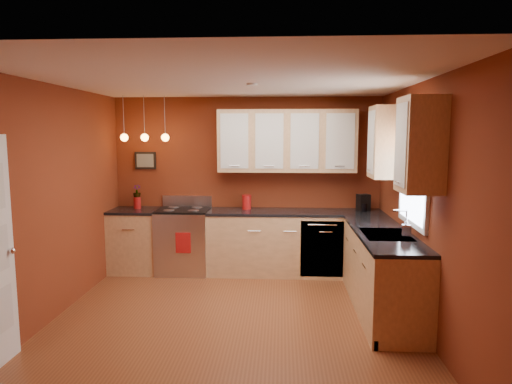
# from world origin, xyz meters

# --- Properties ---
(floor) EXTENTS (4.20, 4.20, 0.00)m
(floor) POSITION_xyz_m (0.00, 0.00, 0.00)
(floor) COLOR brown
(floor) RESTS_ON ground
(ceiling) EXTENTS (4.00, 4.20, 0.02)m
(ceiling) POSITION_xyz_m (0.00, 0.00, 2.60)
(ceiling) COLOR silver
(ceiling) RESTS_ON wall_back
(wall_back) EXTENTS (4.00, 0.02, 2.60)m
(wall_back) POSITION_xyz_m (0.00, 2.10, 1.30)
(wall_back) COLOR maroon
(wall_back) RESTS_ON floor
(wall_front) EXTENTS (4.00, 0.02, 2.60)m
(wall_front) POSITION_xyz_m (0.00, -2.10, 1.30)
(wall_front) COLOR maroon
(wall_front) RESTS_ON floor
(wall_left) EXTENTS (0.02, 4.20, 2.60)m
(wall_left) POSITION_xyz_m (-2.00, 0.00, 1.30)
(wall_left) COLOR maroon
(wall_left) RESTS_ON floor
(wall_right) EXTENTS (0.02, 4.20, 2.60)m
(wall_right) POSITION_xyz_m (2.00, 0.00, 1.30)
(wall_right) COLOR maroon
(wall_right) RESTS_ON floor
(base_cabinets_back_left) EXTENTS (0.70, 0.60, 0.90)m
(base_cabinets_back_left) POSITION_xyz_m (-1.65, 1.80, 0.45)
(base_cabinets_back_left) COLOR #DEAC77
(base_cabinets_back_left) RESTS_ON floor
(base_cabinets_back_right) EXTENTS (2.54, 0.60, 0.90)m
(base_cabinets_back_right) POSITION_xyz_m (0.73, 1.80, 0.45)
(base_cabinets_back_right) COLOR #DEAC77
(base_cabinets_back_right) RESTS_ON floor
(base_cabinets_right) EXTENTS (0.60, 2.10, 0.90)m
(base_cabinets_right) POSITION_xyz_m (1.70, 0.45, 0.45)
(base_cabinets_right) COLOR #DEAC77
(base_cabinets_right) RESTS_ON floor
(counter_back_left) EXTENTS (0.70, 0.62, 0.04)m
(counter_back_left) POSITION_xyz_m (-1.65, 1.80, 0.92)
(counter_back_left) COLOR black
(counter_back_left) RESTS_ON base_cabinets_back_left
(counter_back_right) EXTENTS (2.54, 0.62, 0.04)m
(counter_back_right) POSITION_xyz_m (0.73, 1.80, 0.92)
(counter_back_right) COLOR black
(counter_back_right) RESTS_ON base_cabinets_back_right
(counter_right) EXTENTS (0.62, 2.10, 0.04)m
(counter_right) POSITION_xyz_m (1.70, 0.45, 0.92)
(counter_right) COLOR black
(counter_right) RESTS_ON base_cabinets_right
(gas_range) EXTENTS (0.76, 0.64, 1.11)m
(gas_range) POSITION_xyz_m (-0.92, 1.80, 0.48)
(gas_range) COLOR silver
(gas_range) RESTS_ON floor
(dishwasher_front) EXTENTS (0.60, 0.02, 0.80)m
(dishwasher_front) POSITION_xyz_m (1.10, 1.51, 0.45)
(dishwasher_front) COLOR silver
(dishwasher_front) RESTS_ON base_cabinets_back_right
(sink) EXTENTS (0.50, 0.70, 0.33)m
(sink) POSITION_xyz_m (1.70, 0.30, 0.92)
(sink) COLOR gray
(sink) RESTS_ON counter_right
(window) EXTENTS (0.06, 1.02, 1.22)m
(window) POSITION_xyz_m (1.97, 0.30, 1.69)
(window) COLOR white
(window) RESTS_ON wall_right
(upper_cabinets_back) EXTENTS (2.00, 0.35, 0.90)m
(upper_cabinets_back) POSITION_xyz_m (0.60, 1.93, 1.95)
(upper_cabinets_back) COLOR #DEAC77
(upper_cabinets_back) RESTS_ON wall_back
(upper_cabinets_right) EXTENTS (0.35, 1.95, 0.90)m
(upper_cabinets_right) POSITION_xyz_m (1.82, 0.32, 1.95)
(upper_cabinets_right) COLOR #DEAC77
(upper_cabinets_right) RESTS_ON wall_right
(wall_picture) EXTENTS (0.32, 0.03, 0.26)m
(wall_picture) POSITION_xyz_m (-1.55, 2.08, 1.65)
(wall_picture) COLOR black
(wall_picture) RESTS_ON wall_back
(pendant_lights) EXTENTS (0.71, 0.11, 0.66)m
(pendant_lights) POSITION_xyz_m (-1.45, 1.75, 2.01)
(pendant_lights) COLOR gray
(pendant_lights) RESTS_ON ceiling
(red_canister) EXTENTS (0.14, 0.14, 0.21)m
(red_canister) POSITION_xyz_m (0.01, 1.92, 1.05)
(red_canister) COLOR #A71212
(red_canister) RESTS_ON counter_back_right
(red_vase) EXTENTS (0.11, 0.11, 0.17)m
(red_vase) POSITION_xyz_m (-1.63, 1.88, 1.03)
(red_vase) COLOR #A71212
(red_vase) RESTS_ON counter_back_left
(flowers) EXTENTS (0.13, 0.13, 0.20)m
(flowers) POSITION_xyz_m (-1.63, 1.88, 1.19)
(flowers) COLOR #A71212
(flowers) RESTS_ON red_vase
(coffee_maker) EXTENTS (0.21, 0.20, 0.24)m
(coffee_maker) POSITION_xyz_m (1.72, 1.86, 1.05)
(coffee_maker) COLOR black
(coffee_maker) RESTS_ON counter_back_right
(soap_pump) EXTENTS (0.11, 0.11, 0.22)m
(soap_pump) POSITION_xyz_m (1.87, 0.13, 1.05)
(soap_pump) COLOR white
(soap_pump) RESTS_ON counter_right
(dish_towel) EXTENTS (0.22, 0.01, 0.29)m
(dish_towel) POSITION_xyz_m (-0.86, 1.47, 0.52)
(dish_towel) COLOR #A71212
(dish_towel) RESTS_ON gas_range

